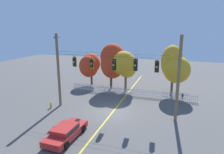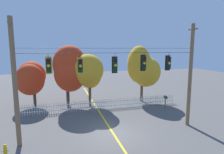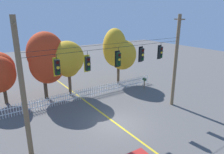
% 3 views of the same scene
% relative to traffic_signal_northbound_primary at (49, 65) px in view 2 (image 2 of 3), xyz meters
% --- Properties ---
extents(ground, '(80.00, 80.00, 0.00)m').
position_rel_traffic_signal_northbound_primary_xyz_m(ground, '(4.53, -0.01, -5.42)').
color(ground, '#565451').
extents(lane_centerline_stripe, '(0.16, 36.00, 0.01)m').
position_rel_traffic_signal_northbound_primary_xyz_m(lane_centerline_stripe, '(4.53, -0.01, -5.42)').
color(lane_centerline_stripe, gold).
rests_on(lane_centerline_stripe, ground).
extents(signal_support_span, '(13.63, 1.10, 8.54)m').
position_rel_traffic_signal_northbound_primary_xyz_m(signal_support_span, '(4.53, -0.01, -1.08)').
color(signal_support_span, brown).
rests_on(signal_support_span, ground).
extents(traffic_signal_northbound_primary, '(0.43, 0.38, 1.41)m').
position_rel_traffic_signal_northbound_primary_xyz_m(traffic_signal_northbound_primary, '(0.00, 0.00, 0.00)').
color(traffic_signal_northbound_primary, black).
extents(traffic_signal_northbound_secondary, '(0.43, 0.38, 1.47)m').
position_rel_traffic_signal_northbound_primary_xyz_m(traffic_signal_northbound_secondary, '(2.10, -0.00, -0.07)').
color(traffic_signal_northbound_secondary, black).
extents(traffic_signal_southbound_primary, '(0.43, 0.38, 1.50)m').
position_rel_traffic_signal_northbound_primary_xyz_m(traffic_signal_southbound_primary, '(4.64, 0.00, -0.07)').
color(traffic_signal_southbound_primary, black).
extents(traffic_signal_westbound_side, '(0.43, 0.38, 1.41)m').
position_rel_traffic_signal_northbound_primary_xyz_m(traffic_signal_westbound_side, '(6.93, 0.00, 0.03)').
color(traffic_signal_westbound_side, black).
extents(traffic_signal_eastbound_side, '(0.43, 0.38, 1.43)m').
position_rel_traffic_signal_northbound_primary_xyz_m(traffic_signal_eastbound_side, '(9.08, 0.00, -0.01)').
color(traffic_signal_eastbound_side, black).
extents(white_picket_fence, '(17.41, 0.06, 1.11)m').
position_rel_traffic_signal_northbound_primary_xyz_m(white_picket_fence, '(5.02, 6.10, -4.86)').
color(white_picket_fence, white).
rests_on(white_picket_fence, ground).
extents(autumn_maple_near_fence, '(3.23, 3.37, 5.12)m').
position_rel_traffic_signal_northbound_primary_xyz_m(autumn_maple_near_fence, '(-2.48, 9.58, -2.13)').
color(autumn_maple_near_fence, '#473828').
rests_on(autumn_maple_near_fence, ground).
extents(autumn_maple_mid, '(3.72, 3.31, 6.93)m').
position_rel_traffic_signal_northbound_primary_xyz_m(autumn_maple_mid, '(1.86, 8.31, -1.17)').
color(autumn_maple_mid, '#473828').
rests_on(autumn_maple_mid, ground).
extents(autumn_oak_far_east, '(3.60, 3.50, 5.96)m').
position_rel_traffic_signal_northbound_primary_xyz_m(autumn_oak_far_east, '(3.84, 7.87, -1.48)').
color(autumn_oak_far_east, brown).
rests_on(autumn_oak_far_east, ground).
extents(autumn_maple_far_west, '(3.95, 3.62, 6.90)m').
position_rel_traffic_signal_northbound_primary_xyz_m(autumn_maple_far_west, '(10.63, 8.14, -1.29)').
color(autumn_maple_far_west, brown).
rests_on(autumn_maple_far_west, ground).
extents(fire_hydrant, '(0.38, 0.22, 0.74)m').
position_rel_traffic_signal_northbound_primary_xyz_m(fire_hydrant, '(-2.72, -1.13, -5.06)').
color(fire_hydrant, gold).
rests_on(fire_hydrant, ground).
extents(roadside_mailbox, '(0.25, 0.44, 1.39)m').
position_rel_traffic_signal_northbound_primary_xyz_m(roadside_mailbox, '(11.87, 4.69, -4.29)').
color(roadside_mailbox, brown).
rests_on(roadside_mailbox, ground).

